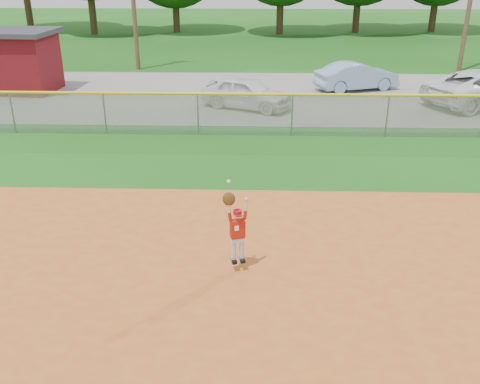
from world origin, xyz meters
The scene contains 7 objects.
ground centered at (0.00, 0.00, 0.00)m, with size 120.00×120.00×0.00m, color #175112.
parking_strip centered at (0.00, 16.00, 0.01)m, with size 44.00×10.00×0.03m, color slate.
car_white_a centered at (-1.68, 13.64, 0.68)m, with size 1.54×3.82×1.30m, color white.
car_blue centered at (3.47, 17.14, 0.68)m, with size 1.37×3.93×1.30m, color #85A8C7.
utility_shed centered at (-12.46, 16.40, 1.45)m, with size 3.99×3.22×2.84m.
outfield_fence centered at (0.00, 10.00, 0.88)m, with size 40.06×0.10×1.55m.
ballplayer centered at (-1.62, 0.97, 1.00)m, with size 0.51×0.27×1.81m.
Camera 1 is at (-1.25, -8.37, 5.91)m, focal length 40.00 mm.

